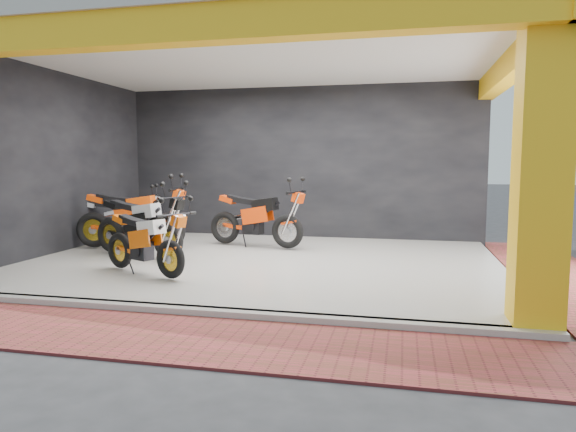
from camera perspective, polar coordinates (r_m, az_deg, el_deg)
name	(u,v)px	position (r m, az deg, el deg)	size (l,w,h in m)	color
ground	(224,294)	(7.14, -7.16, -8.60)	(80.00, 80.00, 0.00)	#2D2D30
showroom_floor	(263,263)	(8.99, -2.81, -5.22)	(8.00, 6.00, 0.10)	silver
showroom_ceiling	(262,54)	(9.01, -2.93, 17.53)	(8.40, 6.40, 0.20)	beige
back_wall	(299,165)	(11.84, 1.19, 5.74)	(8.20, 0.20, 3.50)	black
left_wall	(53,165)	(10.68, -24.66, 5.19)	(0.20, 6.20, 3.50)	black
corner_column	(542,166)	(5.91, 26.34, 4.98)	(0.50, 0.50, 3.50)	yellow
header_beam_front	(189,26)	(6.18, -10.93, 20.02)	(8.40, 0.30, 0.40)	yellow
header_beam_right	(517,62)	(8.78, 24.13, 15.35)	(0.30, 6.40, 0.40)	yellow
floor_kerb	(194,311)	(6.21, -10.41, -10.39)	(8.00, 0.20, 0.10)	silver
paver_front	(164,336)	(5.55, -13.65, -12.84)	(9.00, 1.40, 0.03)	#993234
paver_right	(563,278)	(9.01, 28.27, -6.12)	(1.40, 7.00, 0.03)	#993234
moto_hero	(170,240)	(7.56, -12.97, -2.65)	(1.89, 0.70, 1.16)	#E95A09
moto_row_a	(168,222)	(9.11, -13.23, -0.71)	(2.16, 0.80, 1.32)	black
moto_row_b	(288,215)	(9.94, -0.05, 0.10)	(2.22, 0.82, 1.36)	#E53B09
moto_row_c	(168,214)	(10.19, -13.24, 0.27)	(2.32, 0.86, 1.42)	#F2470A
moto_row_d	(147,215)	(11.18, -15.37, 0.12)	(1.95, 0.72, 1.19)	#A9ABB1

